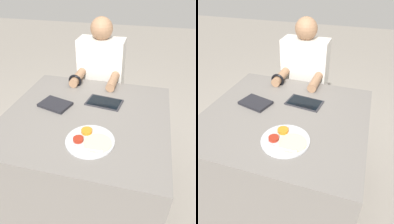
# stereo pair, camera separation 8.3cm
# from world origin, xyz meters

# --- Properties ---
(ground_plane) EXTENTS (12.00, 12.00, 0.00)m
(ground_plane) POSITION_xyz_m (0.00, 0.00, 0.00)
(ground_plane) COLOR gray
(dining_table) EXTENTS (1.07, 1.01, 0.77)m
(dining_table) POSITION_xyz_m (0.00, 0.00, 0.38)
(dining_table) COLOR slate
(dining_table) RESTS_ON ground_plane
(thali_tray) EXTENTS (0.27, 0.27, 0.03)m
(thali_tray) POSITION_xyz_m (0.10, -0.25, 0.77)
(thali_tray) COLOR #B7BABF
(thali_tray) RESTS_ON dining_table
(red_notebook) EXTENTS (0.24, 0.19, 0.02)m
(red_notebook) POSITION_xyz_m (-0.24, 0.05, 0.77)
(red_notebook) COLOR silver
(red_notebook) RESTS_ON dining_table
(tablet_device) EXTENTS (0.26, 0.18, 0.01)m
(tablet_device) POSITION_xyz_m (0.08, 0.17, 0.77)
(tablet_device) COLOR #28282D
(tablet_device) RESTS_ON dining_table
(person_diner) EXTENTS (0.40, 0.46, 1.24)m
(person_diner) POSITION_xyz_m (-0.06, 0.67, 0.58)
(person_diner) COLOR black
(person_diner) RESTS_ON ground_plane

